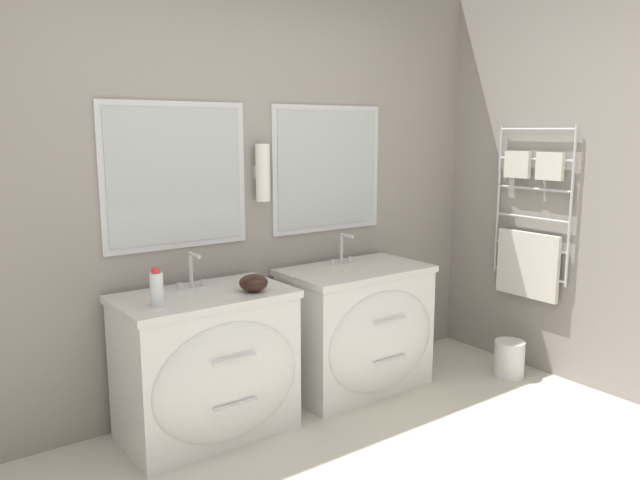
# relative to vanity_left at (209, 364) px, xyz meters

# --- Properties ---
(wall_back) EXTENTS (5.51, 0.17, 2.60)m
(wall_back) POSITION_rel_vanity_left_xyz_m (0.32, 0.37, 0.90)
(wall_back) COLOR gray
(wall_back) RESTS_ON ground_plane
(wall_right) EXTENTS (0.13, 3.52, 2.60)m
(wall_right) POSITION_rel_vanity_left_xyz_m (2.30, -0.58, 0.89)
(wall_right) COLOR gray
(wall_right) RESTS_ON ground_plane
(vanity_left) EXTENTS (0.92, 0.61, 0.79)m
(vanity_left) POSITION_rel_vanity_left_xyz_m (0.00, 0.00, 0.00)
(vanity_left) COLOR white
(vanity_left) RESTS_ON ground_plane
(vanity_right) EXTENTS (0.92, 0.61, 0.79)m
(vanity_right) POSITION_rel_vanity_left_xyz_m (1.05, 0.00, 0.00)
(vanity_right) COLOR white
(vanity_right) RESTS_ON ground_plane
(faucet_left) EXTENTS (0.17, 0.13, 0.20)m
(faucet_left) POSITION_rel_vanity_left_xyz_m (-0.00, 0.17, 0.48)
(faucet_left) COLOR silver
(faucet_left) RESTS_ON vanity_left
(faucet_right) EXTENTS (0.17, 0.13, 0.20)m
(faucet_right) POSITION_rel_vanity_left_xyz_m (1.05, 0.17, 0.48)
(faucet_right) COLOR silver
(faucet_right) RESTS_ON vanity_right
(toiletry_bottle) EXTENTS (0.07, 0.07, 0.19)m
(toiletry_bottle) POSITION_rel_vanity_left_xyz_m (-0.29, -0.06, 0.47)
(toiletry_bottle) COLOR silver
(toiletry_bottle) RESTS_ON vanity_left
(amenity_bowl) EXTENTS (0.16, 0.16, 0.09)m
(amenity_bowl) POSITION_rel_vanity_left_xyz_m (0.24, -0.09, 0.43)
(amenity_bowl) COLOR black
(amenity_bowl) RESTS_ON vanity_left
(waste_bin) EXTENTS (0.20, 0.20, 0.25)m
(waste_bin) POSITION_rel_vanity_left_xyz_m (2.00, -0.45, -0.28)
(waste_bin) COLOR silver
(waste_bin) RESTS_ON ground_plane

